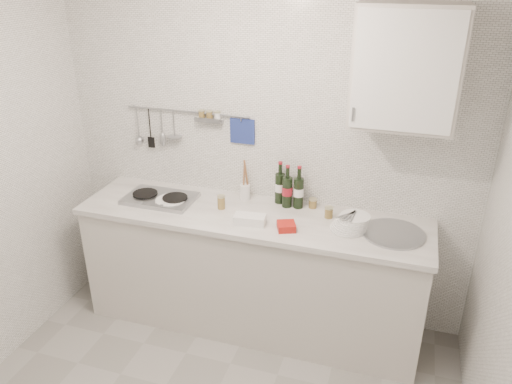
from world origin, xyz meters
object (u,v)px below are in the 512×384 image
plate_stack_hob (170,201)px  plate_stack_sink (351,223)px  utensil_crock (245,190)px  wine_bottles (289,185)px  wall_cabinet (406,67)px

plate_stack_hob → plate_stack_sink: (1.29, 0.02, 0.03)m
plate_stack_hob → plate_stack_sink: plate_stack_sink is taller
utensil_crock → plate_stack_sink: bearing=-15.2°
plate_stack_sink → utensil_crock: size_ratio=0.82×
plate_stack_hob → wine_bottles: 0.86m
plate_stack_sink → wine_bottles: 0.53m
wall_cabinet → plate_stack_sink: 1.02m
wall_cabinet → plate_stack_hob: size_ratio=2.99×
wall_cabinet → utensil_crock: 1.40m
wall_cabinet → wine_bottles: wall_cabinet is taller
wall_cabinet → plate_stack_sink: bearing=-149.5°
wall_cabinet → utensil_crock: size_ratio=2.25×
plate_stack_sink → utensil_crock: bearing=164.8°
plate_stack_hob → utensil_crock: 0.55m
wall_cabinet → plate_stack_sink: wall_cabinet is taller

